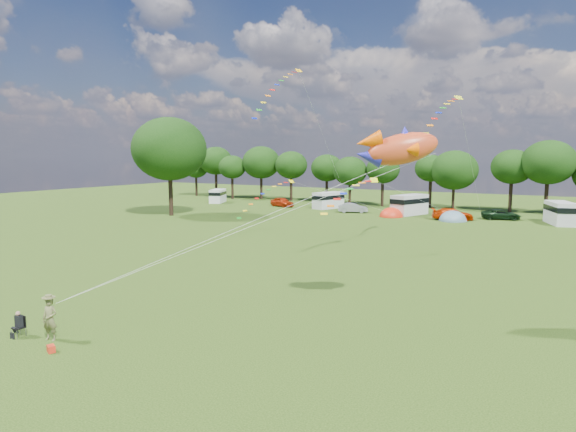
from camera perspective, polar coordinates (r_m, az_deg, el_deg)
The scene contains 21 objects.
ground_plane at distance 27.52m, azimuth -8.50°, elevation -10.11°, with size 180.00×180.00×0.00m, color black.
tree_line at distance 76.33m, azimuth 21.70°, elevation 5.32°, with size 102.98×10.98×10.27m.
big_tree at distance 67.17m, azimuth -13.88°, elevation 7.71°, with size 10.00×10.00×13.28m.
car_a at distance 77.21m, azimuth -0.71°, elevation 1.68°, with size 1.78×4.53×1.51m, color #A72508.
car_b at distance 69.64m, azimuth 7.70°, elevation 0.97°, with size 1.47×3.94×1.39m, color gray.
car_c at distance 64.69m, azimuth 18.91°, elevation 0.21°, with size 2.06×4.91×1.47m, color #B52900.
car_d at distance 67.37m, azimuth 23.92°, elevation 0.17°, with size 2.18×4.81×1.31m, color black.
campervan_a at distance 84.83m, azimuth -8.32°, elevation 2.43°, with size 3.75×5.12×2.31m.
campervan_b at distance 74.80m, azimuth 4.79°, elevation 1.94°, with size 3.66×5.55×2.51m.
campervan_c at distance 68.59m, azimuth 14.20°, elevation 1.39°, with size 4.23×6.15×2.77m.
campervan_d at distance 65.82m, azimuth 29.58°, elevation 0.39°, with size 3.86×5.91×2.68m.
tent_orange at distance 65.97m, azimuth 12.12°, elevation -0.06°, with size 3.14×3.44×2.46m.
tent_greyblue at distance 63.81m, azimuth 18.92°, elevation -0.53°, with size 3.47×3.80×2.58m.
kite_flyer at distance 24.14m, azimuth -26.39°, elevation -10.90°, with size 0.70×0.46×1.93m, color brown.
camp_chair at distance 25.32m, azimuth -29.24°, elevation -10.84°, with size 0.50×0.50×1.19m.
kite_bag at distance 23.01m, azimuth -26.27°, elevation -13.93°, with size 0.41×0.27×0.29m, color red.
fish_kite at distance 23.24m, azimuth 12.69°, elevation 7.79°, with size 4.06×3.05×2.20m.
streamer_kite_a at distance 54.75m, azimuth -0.92°, elevation 15.19°, with size 3.38×5.71×5.80m.
streamer_kite_b at distance 48.12m, azimuth -2.16°, elevation 2.80°, with size 4.11×4.62×3.76m.
streamer_kite_c at distance 39.64m, azimuth 7.86°, elevation 3.09°, with size 3.22×4.94×2.81m.
streamer_kite_d at distance 44.83m, azimuth 17.97°, elevation 11.74°, with size 2.73×5.13×4.31m.
Camera 1 is at (16.47, -20.50, 8.14)m, focal length 30.00 mm.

